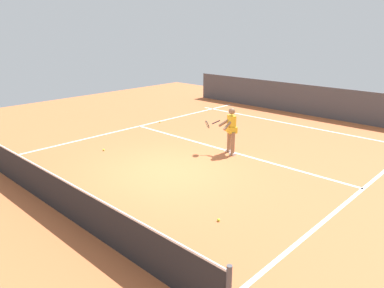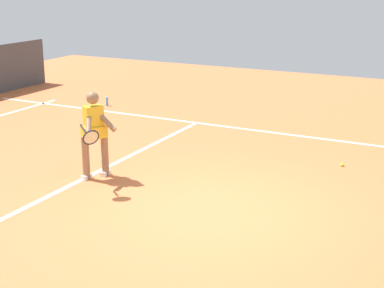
{
  "view_description": "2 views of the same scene",
  "coord_description": "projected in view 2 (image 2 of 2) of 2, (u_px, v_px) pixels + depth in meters",
  "views": [
    {
      "loc": [
        -7.46,
        6.85,
        4.04
      ],
      "look_at": [
        -0.56,
        -0.42,
        0.85
      ],
      "focal_mm": 34.47,
      "sensor_mm": 36.0,
      "label": 1
    },
    {
      "loc": [
        7.53,
        3.47,
        3.51
      ],
      "look_at": [
        -0.48,
        -0.62,
        0.84
      ],
      "focal_mm": 54.27,
      "sensor_mm": 36.0,
      "label": 2
    }
  ],
  "objects": [
    {
      "name": "ground_plane",
      "position": [
        214.0,
        209.0,
        8.94
      ],
      "size": [
        25.75,
        25.75,
        0.0
      ],
      "primitive_type": "plane",
      "color": "#C66638"
    },
    {
      "name": "service_line_marking",
      "position": [
        77.0,
        182.0,
        10.09
      ],
      "size": [
        9.27,
        0.1,
        0.01
      ],
      "primitive_type": "cube",
      "color": "white",
      "rests_on": "ground"
    },
    {
      "name": "tennis_ball_mid",
      "position": [
        342.0,
        165.0,
        10.9
      ],
      "size": [
        0.07,
        0.07,
        0.07
      ],
      "primitive_type": "sphere",
      "color": "#D1E533",
      "rests_on": "ground"
    },
    {
      "name": "water_bottle",
      "position": [
        107.0,
        101.0,
        15.83
      ],
      "size": [
        0.07,
        0.07,
        0.24
      ],
      "primitive_type": "cylinder",
      "color": "#4C9EE5",
      "rests_on": "ground"
    },
    {
      "name": "sideline_left_marking",
      "position": [
        302.0,
        136.0,
        12.89
      ],
      "size": [
        0.1,
        17.81,
        0.01
      ],
      "primitive_type": "cube",
      "color": "white",
      "rests_on": "ground"
    },
    {
      "name": "tennis_player",
      "position": [
        94.0,
        132.0,
        10.07
      ],
      "size": [
        1.07,
        0.78,
        1.55
      ],
      "color": "#8C6647",
      "rests_on": "ground"
    }
  ]
}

